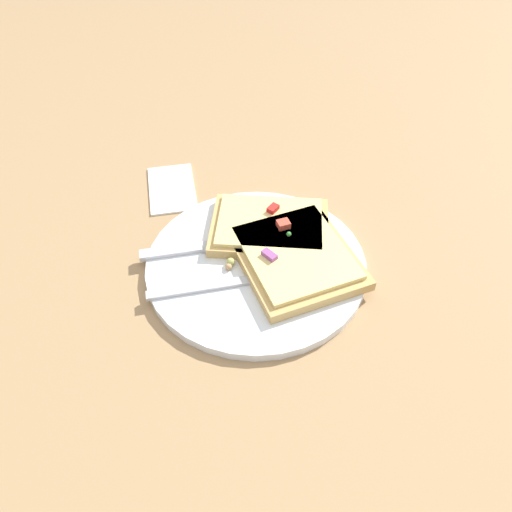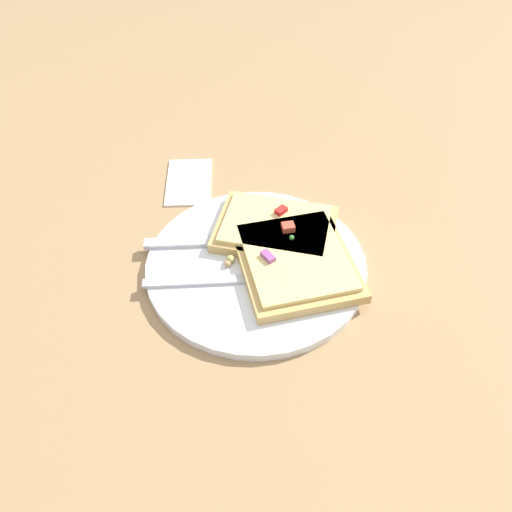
% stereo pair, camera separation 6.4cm
% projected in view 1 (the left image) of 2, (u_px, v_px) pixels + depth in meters
% --- Properties ---
extents(ground_plane, '(4.00, 4.00, 0.00)m').
position_uv_depth(ground_plane, '(256.00, 268.00, 0.65)').
color(ground_plane, '#9E7A51').
extents(plate, '(0.29, 0.29, 0.01)m').
position_uv_depth(plate, '(256.00, 264.00, 0.65)').
color(plate, white).
rests_on(plate, ground).
extents(fork, '(0.03, 0.23, 0.01)m').
position_uv_depth(fork, '(249.00, 280.00, 0.62)').
color(fork, '#B7B7BC').
rests_on(fork, plate).
extents(knife, '(0.02, 0.22, 0.01)m').
position_uv_depth(knife, '(209.00, 246.00, 0.66)').
color(knife, '#B7B7BC').
rests_on(knife, plate).
extents(pizza_slice_main, '(0.19, 0.17, 0.03)m').
position_uv_depth(pizza_slice_main, '(296.00, 256.00, 0.64)').
color(pizza_slice_main, tan).
rests_on(pizza_slice_main, plate).
extents(pizza_slice_corner, '(0.15, 0.18, 0.03)m').
position_uv_depth(pizza_slice_corner, '(270.00, 226.00, 0.68)').
color(pizza_slice_corner, tan).
rests_on(pizza_slice_corner, plate).
extents(crumb_scatter, '(0.06, 0.10, 0.01)m').
position_uv_depth(crumb_scatter, '(256.00, 249.00, 0.65)').
color(crumb_scatter, tan).
rests_on(crumb_scatter, plate).
extents(napkin, '(0.11, 0.07, 0.01)m').
position_uv_depth(napkin, '(172.00, 188.00, 0.77)').
color(napkin, white).
rests_on(napkin, ground).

